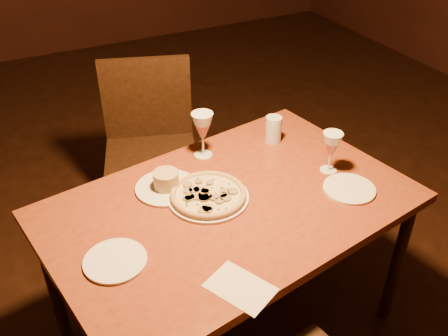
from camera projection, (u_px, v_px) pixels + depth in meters
name	position (u px, v px, depth m)	size (l,w,h in m)	color
floor	(219.00, 283.00, 2.49)	(7.00, 7.00, 0.00)	black
dining_table	(230.00, 215.00, 1.90)	(1.47, 1.08, 0.72)	brown
chair_far	(150.00, 144.00, 2.57)	(0.58, 0.58, 0.95)	black
pizza_plate	(208.00, 195.00, 1.88)	(0.31, 0.31, 0.03)	white
ramekin_saucer	(166.00, 184.00, 1.92)	(0.24, 0.24, 0.08)	white
wine_glass_far	(203.00, 135.00, 2.08)	(0.09, 0.09, 0.20)	#BD544E
wine_glass_right	(331.00, 152.00, 1.99)	(0.08, 0.08, 0.18)	#BD544E
water_tumbler	(273.00, 129.00, 2.20)	(0.07, 0.07, 0.12)	silver
side_plate_left	(115.00, 261.00, 1.61)	(0.21, 0.21, 0.01)	white
side_plate_near	(349.00, 189.00, 1.93)	(0.20, 0.20, 0.01)	white
menu_card	(240.00, 288.00, 1.52)	(0.14, 0.20, 0.00)	silver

